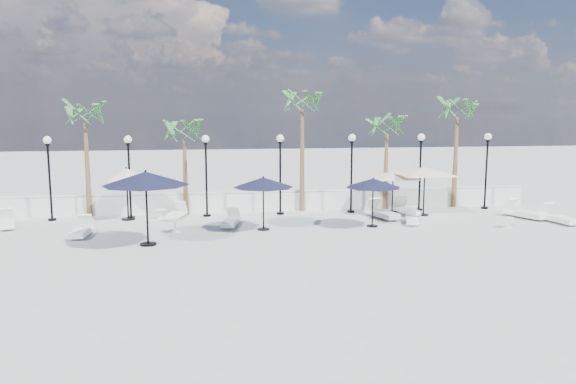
{
  "coord_description": "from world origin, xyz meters",
  "views": [
    {
      "loc": [
        -3.5,
        -19.89,
        5.08
      ],
      "look_at": [
        -0.03,
        3.72,
        1.5
      ],
      "focal_mm": 35.0,
      "sensor_mm": 36.0,
      "label": 1
    }
  ],
  "objects": [
    {
      "name": "palm_1",
      "position": [
        -4.5,
        7.3,
        3.75
      ],
      "size": [
        2.6,
        2.6,
        4.7
      ],
      "color": "brown",
      "rests_on": "ground"
    },
    {
      "name": "parasol_navy_mid",
      "position": [
        -1.16,
        3.13,
        2.01
      ],
      "size": [
        2.55,
        2.55,
        2.28
      ],
      "color": "black",
      "rests_on": "ground"
    },
    {
      "name": "ground",
      "position": [
        0.0,
        0.0,
        0.0
      ],
      "size": [
        100.0,
        100.0,
        0.0
      ],
      "primitive_type": "plane",
      "color": "#A0A19C",
      "rests_on": "ground"
    },
    {
      "name": "palm_3",
      "position": [
        5.5,
        7.3,
        3.95
      ],
      "size": [
        2.6,
        2.6,
        4.9
      ],
      "color": "brown",
      "rests_on": "ground"
    },
    {
      "name": "lamppost_1",
      "position": [
        -7.0,
        6.5,
        2.49
      ],
      "size": [
        0.36,
        0.36,
        3.84
      ],
      "color": "black",
      "rests_on": "ground"
    },
    {
      "name": "lounger_2",
      "position": [
        -2.5,
        4.08,
        0.22
      ],
      "size": [
        0.94,
        1.82,
        0.65
      ],
      "rotation": [
        0.0,
        0.0,
        -0.23
      ],
      "color": "white",
      "rests_on": "ground"
    },
    {
      "name": "parasol_cream_small",
      "position": [
        -7.09,
        6.2,
        2.08
      ],
      "size": [
        1.98,
        1.98,
        2.44
      ],
      "color": "black",
      "rests_on": "ground"
    },
    {
      "name": "lounger_3",
      "position": [
        -4.93,
        6.22,
        0.22
      ],
      "size": [
        1.02,
        1.8,
        0.64
      ],
      "rotation": [
        0.0,
        0.0,
        -0.29
      ],
      "color": "white",
      "rests_on": "ground"
    },
    {
      "name": "lamppost_3",
      "position": [
        0.0,
        6.5,
        2.49
      ],
      "size": [
        0.36,
        0.36,
        3.84
      ],
      "color": "black",
      "rests_on": "ground"
    },
    {
      "name": "parasol_cream_sq_b",
      "position": [
        5.51,
        6.2,
        2.0
      ],
      "size": [
        4.31,
        4.31,
        2.16
      ],
      "color": "black",
      "rests_on": "ground"
    },
    {
      "name": "parasol_cream_sq_a",
      "position": [
        6.73,
        5.25,
        2.3
      ],
      "size": [
        5.06,
        5.06,
        2.48
      ],
      "color": "black",
      "rests_on": "ground"
    },
    {
      "name": "lamppost_6",
      "position": [
        10.5,
        6.5,
        2.49
      ],
      "size": [
        0.36,
        0.36,
        3.84
      ],
      "color": "black",
      "rests_on": "ground"
    },
    {
      "name": "lounger_5",
      "position": [
        6.03,
        5.63,
        0.24
      ],
      "size": [
        0.77,
        1.93,
        0.71
      ],
      "rotation": [
        0.0,
        0.0,
        0.08
      ],
      "color": "white",
      "rests_on": "ground"
    },
    {
      "name": "balustrade",
      "position": [
        0.0,
        7.5,
        0.47
      ],
      "size": [
        26.0,
        0.3,
        1.01
      ],
      "color": "silver",
      "rests_on": "ground"
    },
    {
      "name": "palm_4",
      "position": [
        9.2,
        7.3,
        4.73
      ],
      "size": [
        2.6,
        2.6,
        5.7
      ],
      "color": "brown",
      "rests_on": "ground"
    },
    {
      "name": "lamppost_5",
      "position": [
        7.0,
        6.5,
        2.49
      ],
      "size": [
        0.36,
        0.36,
        3.84
      ],
      "color": "black",
      "rests_on": "ground"
    },
    {
      "name": "parasol_navy_left",
      "position": [
        -5.71,
        1.13,
        2.5
      ],
      "size": [
        3.21,
        3.21,
        2.83
      ],
      "color": "black",
      "rests_on": "ground"
    },
    {
      "name": "palm_0",
      "position": [
        -9.0,
        7.3,
        4.53
      ],
      "size": [
        2.6,
        2.6,
        5.5
      ],
      "color": "brown",
      "rests_on": "ground"
    },
    {
      "name": "lamppost_0",
      "position": [
        -10.5,
        6.5,
        2.49
      ],
      "size": [
        0.36,
        0.36,
        3.84
      ],
      "color": "black",
      "rests_on": "ground"
    },
    {
      "name": "parasol_navy_right",
      "position": [
        3.56,
        3.11,
        1.89
      ],
      "size": [
        2.4,
        2.4,
        2.15
      ],
      "color": "black",
      "rests_on": "ground"
    },
    {
      "name": "side_table_1",
      "position": [
        -4.81,
        3.19,
        0.31
      ],
      "size": [
        0.53,
        0.53,
        0.52
      ],
      "color": "white",
      "rests_on": "ground"
    },
    {
      "name": "lamppost_2",
      "position": [
        -3.5,
        6.5,
        2.49
      ],
      "size": [
        0.36,
        0.36,
        3.84
      ],
      "color": "black",
      "rests_on": "ground"
    },
    {
      "name": "lounger_0",
      "position": [
        -8.49,
        3.0,
        0.23
      ],
      "size": [
        0.71,
        1.89,
        0.7
      ],
      "rotation": [
        0.0,
        0.0,
        -0.06
      ],
      "color": "white",
      "rests_on": "ground"
    },
    {
      "name": "side_table_0",
      "position": [
        -5.64,
        6.2,
        0.27
      ],
      "size": [
        0.46,
        0.46,
        0.45
      ],
      "color": "white",
      "rests_on": "ground"
    },
    {
      "name": "lounger_8",
      "position": [
        12.0,
        2.65,
        0.25
      ],
      "size": [
        0.97,
        2.04,
        0.73
      ],
      "rotation": [
        0.0,
        0.0,
        0.18
      ],
      "color": "white",
      "rests_on": "ground"
    },
    {
      "name": "palm_2",
      "position": [
        1.2,
        7.3,
        5.12
      ],
      "size": [
        2.6,
        2.6,
        6.1
      ],
      "color": "brown",
      "rests_on": "ground"
    },
    {
      "name": "side_table_2",
      "position": [
        9.28,
        2.05,
        0.26
      ],
      "size": [
        0.45,
        0.45,
        0.44
      ],
      "color": "white",
      "rests_on": "ground"
    },
    {
      "name": "lounger_1",
      "position": [
        -12.01,
        5.12,
        0.23
      ],
      "size": [
        1.17,
        1.91,
        0.68
      ],
      "rotation": [
        0.0,
        0.0,
        0.35
      ],
      "color": "white",
      "rests_on": "ground"
    },
    {
      "name": "lounger_4",
      "position": [
        4.55,
        4.83,
        0.26
      ],
      "size": [
        1.25,
        2.17,
        0.77
      ],
      "rotation": [
        0.0,
        0.0,
        0.3
      ],
      "color": "white",
      "rests_on": "ground"
    },
    {
      "name": "lounger_6",
      "position": [
        5.49,
        3.48,
        0.2
      ],
      "size": [
        0.96,
        1.7,
        0.61
      ],
      "rotation": [
        0.0,
        0.0,
        -0.29
      ],
      "color": "white",
      "rests_on": "ground"
    },
    {
      "name": "lounger_7",
      "position": [
        11.12,
        3.86,
        0.26
      ],
      "size": [
        1.44,
        2.12,
        0.76
      ],
      "rotation": [
        0.0,
        0.0,
        0.43
      ],
      "color": "white",
      "rests_on": "ground"
    },
    {
      "name": "lamppost_4",
      "position": [
        3.5,
        6.5,
        2.49
      ],
      "size": [
        0.36,
        0.36,
        3.84
      ],
      "color": "black",
      "rests_on": "ground"
    }
  ]
}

